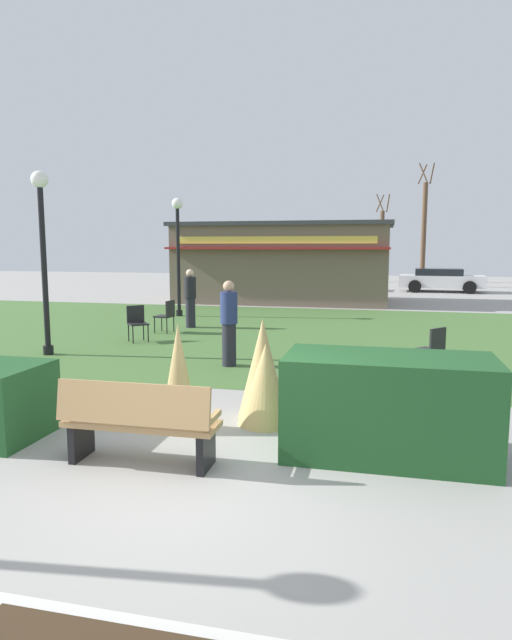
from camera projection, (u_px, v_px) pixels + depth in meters
name	position (u px, v px, depth m)	size (l,w,h in m)	color
ground_plane	(190.00, 487.00, 5.39)	(80.00, 80.00, 0.00)	#999691
lawn_patch	(314.00, 334.00, 14.68)	(36.00, 12.00, 0.01)	#446B33
park_bench	(139.00, 423.00, 5.86)	(1.71, 0.55, 0.95)	tan
hedge_right	(388.00, 407.00, 6.11)	(2.29, 1.10, 1.15)	#1E4C23
ornamental_grass_behind_left	(263.00, 368.00, 7.50)	(0.68, 0.68, 1.38)	tan
ornamental_grass_behind_right	(266.00, 384.00, 7.24)	(0.75, 0.75, 1.09)	tan
ornamental_grass_behind_center	(179.00, 377.00, 6.99)	(0.51, 0.51, 1.39)	tan
lamppost_mid	(43.00, 240.00, 11.61)	(0.36, 0.36, 3.92)	black
lamppost_far	(178.00, 242.00, 18.17)	(0.36, 0.36, 3.92)	black
trash_bin	(450.00, 424.00, 6.03)	(0.52, 0.52, 0.82)	#2D4233
food_kiosk	(284.00, 262.00, 23.24)	(8.98, 4.76, 3.31)	#6B5B4C
cafe_chair_east	(167.00, 314.00, 14.87)	(0.49, 0.49, 0.89)	black
cafe_chair_center	(432.00, 347.00, 9.98)	(0.62, 0.62, 0.89)	black
cafe_chair_north	(137.00, 320.00, 13.53)	(0.62, 0.62, 0.89)	black
person_strolling	(190.00, 298.00, 15.81)	(0.34, 0.34, 1.69)	#23232D
person_standing	(229.00, 323.00, 10.71)	(0.34, 0.34, 1.69)	#23232D
parked_car_west_slot	(241.00, 277.00, 30.58)	(4.32, 2.29, 1.20)	black
parked_car_center_slot	(328.00, 278.00, 29.49)	(4.34, 2.34, 1.20)	maroon
parked_car_east_slot	(441.00, 279.00, 28.17)	(4.31, 2.26, 1.20)	silver
tree_left_bg	(424.00, 232.00, 31.42)	(0.91, 0.96, 6.99)	brown
tree_right_bg	(382.00, 244.00, 35.70)	(0.91, 0.96, 5.66)	brown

